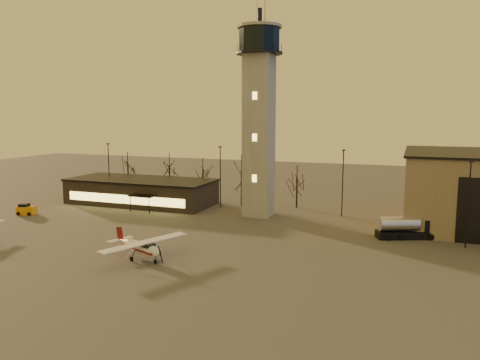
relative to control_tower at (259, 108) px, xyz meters
The scene contains 8 objects.
ground 34.15m from the control_tower, 90.00° to the right, with size 220.00×220.00×0.00m, color #454340.
control_tower is the anchor object (origin of this frame).
terminal 26.24m from the control_tower, behind, with size 25.40×12.20×4.30m.
light_poles 10.97m from the control_tower, 63.48° to the left, with size 58.50×12.25×10.14m.
tree_row 19.48m from the control_tower, 146.24° to the left, with size 37.20×9.20×8.80m.
cessna_front 29.76m from the control_tower, 100.49° to the right, with size 8.52×10.32×2.92m.
fuel_truck 27.01m from the control_tower, 15.63° to the right, with size 7.64×4.73×2.74m.
service_cart 39.11m from the control_tower, 160.42° to the right, with size 2.93×2.15×1.71m.
Camera 1 is at (21.98, -36.56, 15.45)m, focal length 35.00 mm.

